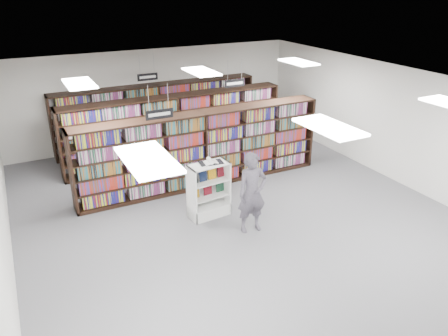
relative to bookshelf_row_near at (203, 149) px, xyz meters
name	(u,v)px	position (x,y,z in m)	size (l,w,h in m)	color
floor	(237,216)	(0.00, -2.00, -1.05)	(12.00, 12.00, 0.00)	#49484D
ceiling	(239,86)	(0.00, -2.00, 2.15)	(10.00, 12.00, 0.10)	white
wall_back	(155,97)	(0.00, 4.00, 0.55)	(10.00, 0.10, 3.20)	silver
wall_right	(396,125)	(5.00, -2.00, 0.55)	(0.10, 12.00, 3.20)	silver
bookshelf_row_near	(203,149)	(0.00, 0.00, 0.00)	(7.00, 0.60, 2.10)	black
bookshelf_row_mid	(176,128)	(0.00, 2.00, 0.00)	(7.00, 0.60, 2.10)	black
bookshelf_row_far	(158,114)	(0.00, 3.70, 0.00)	(7.00, 0.60, 2.10)	black
aisle_sign_left	(159,113)	(-1.50, -1.00, 1.48)	(0.65, 0.02, 0.80)	#B2B2B7
aisle_sign_right	(235,83)	(1.50, 1.00, 1.48)	(0.65, 0.02, 0.80)	#B2B2B7
aisle_sign_center	(148,76)	(-0.50, 3.00, 1.48)	(0.65, 0.02, 0.80)	#B2B2B7
troffer_front_left	(148,159)	(-3.00, -5.00, 2.11)	(0.60, 1.20, 0.04)	white
troffer_front_center	(329,127)	(0.00, -5.00, 2.11)	(0.60, 1.20, 0.04)	white
troffer_back_left	(79,84)	(-3.00, 0.00, 2.11)	(0.60, 1.20, 0.04)	white
troffer_back_center	(201,72)	(0.00, 0.00, 2.11)	(0.60, 1.20, 0.04)	white
troffer_back_right	(298,62)	(3.00, 0.00, 2.11)	(0.60, 1.20, 0.04)	white
endcap_display	(208,198)	(-0.61, -1.63, -0.59)	(1.01, 0.57, 1.36)	white
open_book	(211,162)	(-0.53, -1.63, 0.35)	(0.59, 0.39, 0.13)	black
shopper	(252,193)	(-0.02, -2.70, -0.11)	(0.69, 0.45, 1.88)	#554F5B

